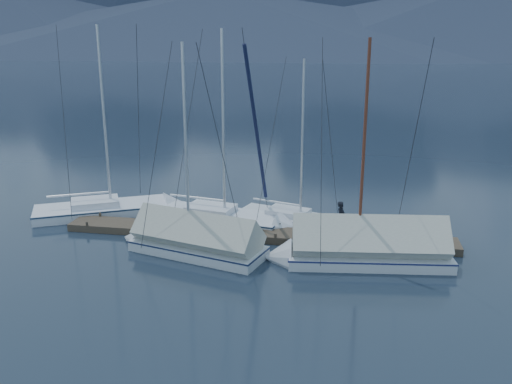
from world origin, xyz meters
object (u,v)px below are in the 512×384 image
sailboat_open_mid (235,221)px  sailboat_covered_far (187,241)px  person (341,218)px  sailboat_open_right (309,223)px  sailboat_covered_near (354,250)px  sailboat_open_left (122,209)px

sailboat_open_mid → sailboat_covered_far: size_ratio=1.06×
sailboat_covered_far → person: bearing=20.9°
sailboat_open_mid → sailboat_covered_far: sailboat_open_mid is taller
sailboat_open_mid → sailboat_open_right: 3.66m
sailboat_open_right → sailboat_covered_near: size_ratio=0.89×
sailboat_open_right → sailboat_covered_near: sailboat_covered_near is taller
sailboat_open_left → sailboat_open_mid: (6.26, -0.78, -0.00)m
sailboat_open_left → sailboat_covered_far: size_ratio=1.09×
sailboat_open_right → person: bearing=-47.9°
sailboat_open_left → sailboat_covered_near: size_ratio=1.05×
sailboat_covered_far → sailboat_covered_near: bearing=1.4°
sailboat_open_left → sailboat_open_mid: 6.31m
sailboat_open_mid → sailboat_covered_near: bearing=-32.2°
sailboat_covered_far → sailboat_open_left: bearing=137.1°
sailboat_open_mid → person: 5.43m
sailboat_open_left → sailboat_covered_near: (12.06, -4.44, 0.31)m
sailboat_covered_near → sailboat_covered_far: bearing=-178.6°
sailboat_covered_near → person: (-0.63, 2.30, 0.61)m
sailboat_open_mid → person: bearing=-14.7°
sailboat_covered_near → sailboat_open_left: bearing=159.8°
sailboat_open_left → person: 11.67m
sailboat_open_right → sailboat_covered_near: (2.17, -4.00, 0.34)m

